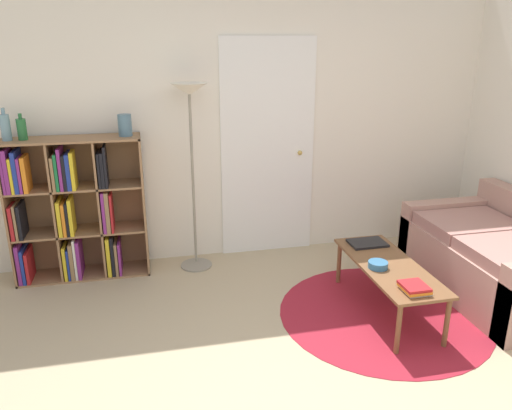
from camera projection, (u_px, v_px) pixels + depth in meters
wall_back at (251, 121)px, 4.62m from camera, size 7.57×0.11×2.60m
rug at (383, 314)px, 3.84m from camera, size 1.59×1.59×0.01m
bookshelf at (72, 210)px, 4.30m from camera, size 1.12×0.34×1.24m
floor_lamp at (190, 116)px, 4.22m from camera, size 0.31×0.31×1.67m
couch at (503, 260)px, 4.11m from camera, size 0.95×1.52×0.76m
coffee_table at (388, 269)px, 3.78m from camera, size 0.44×1.13×0.40m
laptop at (367, 243)px, 4.14m from camera, size 0.30×0.21×0.02m
bowl at (378, 265)px, 3.71m from camera, size 0.15×0.15×0.05m
book_stack_on_table at (415, 288)px, 3.36m from camera, size 0.18×0.19×0.05m
bottle_left at (5, 127)px, 3.98m from camera, size 0.08×0.08×0.26m
bottle_middle at (22, 129)px, 4.01m from camera, size 0.07×0.07×0.21m
vase_on_shelf at (125, 125)px, 4.17m from camera, size 0.11×0.11×0.18m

